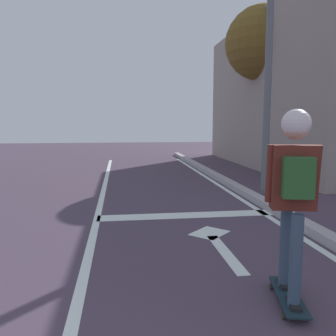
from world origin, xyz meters
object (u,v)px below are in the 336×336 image
skateboard (288,296)px  roadside_tree (262,45)px  skater (294,179)px  traffic_signal_mast (218,17)px

skateboard → roadside_tree: 10.95m
skater → roadside_tree: (3.52, 9.42, 3.24)m
skateboard → roadside_tree: bearing=69.5°
skater → traffic_signal_mast: traffic_signal_mast is taller
skateboard → skater: (-0.00, -0.01, 1.13)m
traffic_signal_mast → roadside_tree: size_ratio=1.01×
skater → roadside_tree: 10.56m
traffic_signal_mast → skater: bearing=-97.3°
skateboard → roadside_tree: size_ratio=0.14×
roadside_tree → skateboard: bearing=-110.5°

